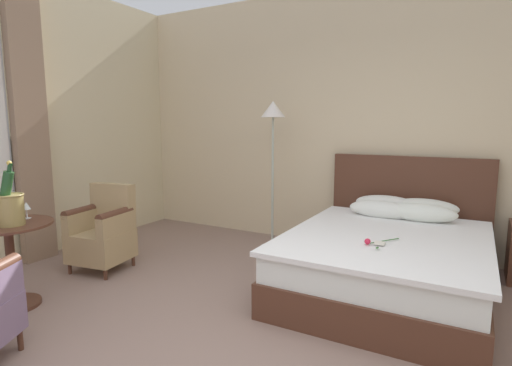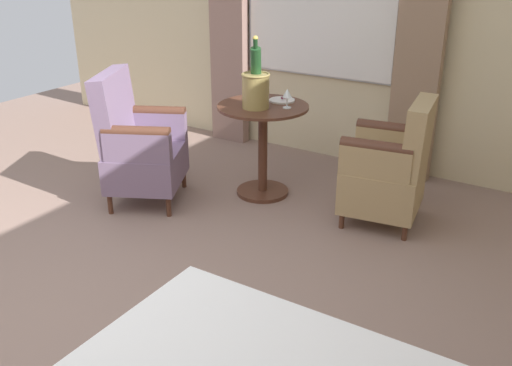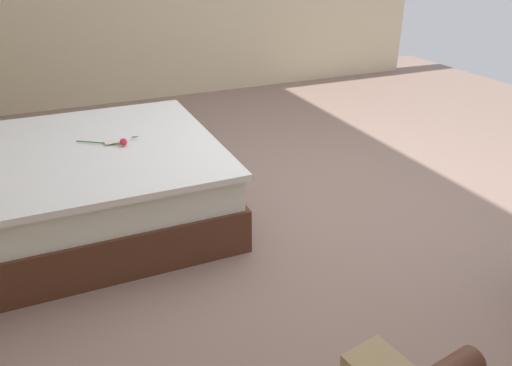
% 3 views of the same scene
% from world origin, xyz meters
% --- Properties ---
extents(ground_plane, '(7.91, 7.91, 0.00)m').
position_xyz_m(ground_plane, '(0.00, 0.00, 0.00)').
color(ground_plane, gray).
extents(bed, '(1.67, 2.15, 1.14)m').
position_xyz_m(bed, '(0.44, 1.94, 0.31)').
color(bed, '#512E1F').
rests_on(bed, ground).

